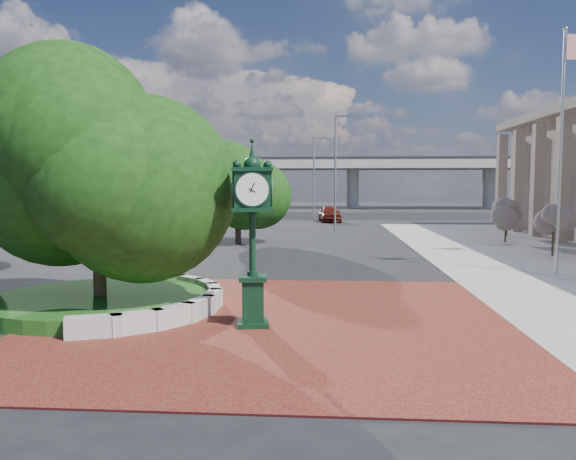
{
  "coord_description": "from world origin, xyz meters",
  "views": [
    {
      "loc": [
        1.42,
        -15.18,
        3.49
      ],
      "look_at": [
        0.2,
        1.5,
        2.16
      ],
      "focal_mm": 35.0,
      "sensor_mm": 36.0,
      "label": 1
    }
  ],
  "objects_px": {
    "post_clock": "(252,226)",
    "flagpole_a": "(561,150)",
    "street_lamp_near": "(338,164)",
    "parked_car": "(330,214)",
    "street_lamp_far": "(316,171)"
  },
  "relations": [
    {
      "from": "post_clock",
      "to": "flagpole_a",
      "type": "bearing_deg",
      "value": 39.57
    },
    {
      "from": "street_lamp_near",
      "to": "flagpole_a",
      "type": "bearing_deg",
      "value": -66.29
    },
    {
      "from": "flagpole_a",
      "to": "street_lamp_near",
      "type": "height_order",
      "value": "flagpole_a"
    },
    {
      "from": "parked_car",
      "to": "post_clock",
      "type": "bearing_deg",
      "value": -99.27
    },
    {
      "from": "street_lamp_near",
      "to": "parked_car",
      "type": "bearing_deg",
      "value": 92.61
    },
    {
      "from": "street_lamp_near",
      "to": "street_lamp_far",
      "type": "height_order",
      "value": "street_lamp_near"
    },
    {
      "from": "flagpole_a",
      "to": "street_lamp_near",
      "type": "distance_m",
      "value": 20.41
    },
    {
      "from": "flagpole_a",
      "to": "street_lamp_near",
      "type": "bearing_deg",
      "value": 113.71
    },
    {
      "from": "parked_car",
      "to": "flagpole_a",
      "type": "bearing_deg",
      "value": -80.78
    },
    {
      "from": "parked_car",
      "to": "flagpole_a",
      "type": "height_order",
      "value": "flagpole_a"
    },
    {
      "from": "post_clock",
      "to": "parked_car",
      "type": "height_order",
      "value": "post_clock"
    },
    {
      "from": "parked_car",
      "to": "street_lamp_far",
      "type": "distance_m",
      "value": 6.8
    },
    {
      "from": "flagpole_a",
      "to": "parked_car",
      "type": "bearing_deg",
      "value": 105.72
    },
    {
      "from": "street_lamp_near",
      "to": "street_lamp_far",
      "type": "distance_m",
      "value": 17.8
    },
    {
      "from": "parked_car",
      "to": "flagpole_a",
      "type": "xyz_separation_m",
      "value": [
        8.78,
        -31.19,
        4.06
      ]
    }
  ]
}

